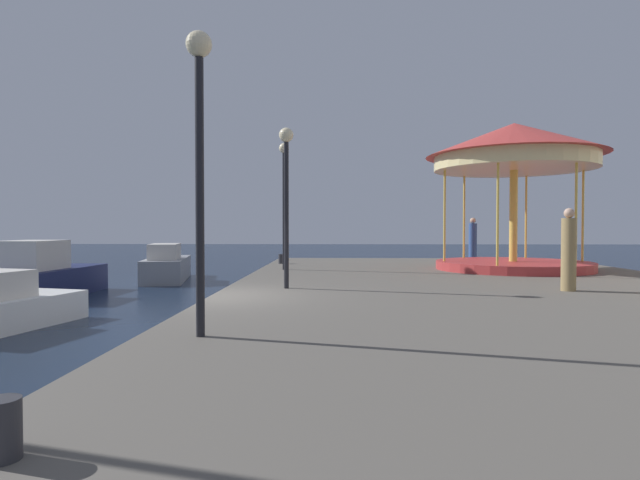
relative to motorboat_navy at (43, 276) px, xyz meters
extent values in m
plane|color=#162338|center=(7.00, -5.52, -0.70)|extent=(120.00, 120.00, 0.00)
cube|color=#5B564F|center=(13.70, -5.52, -0.30)|extent=(13.40, 28.26, 0.80)
cube|color=#19214C|center=(0.00, 0.17, -0.23)|extent=(2.27, 4.48, 0.95)
cube|color=beige|center=(-0.01, -0.57, 0.72)|extent=(1.56, 1.99, 0.95)
cube|color=#4C6070|center=(0.01, 0.40, 0.91)|extent=(1.30, 0.13, 0.43)
cube|color=#4C6070|center=(2.05, -4.79, 0.44)|extent=(1.28, 0.39, 0.28)
cube|color=gray|center=(2.38, 5.46, -0.21)|extent=(2.54, 5.08, 0.97)
cube|color=beige|center=(2.53, 4.73, 0.60)|extent=(1.53, 2.32, 0.65)
cube|color=#4C6070|center=(2.32, 5.78, 0.73)|extent=(0.97, 0.29, 0.29)
cylinder|color=#B23333|center=(16.13, 1.76, 0.25)|extent=(5.40, 5.40, 0.30)
cylinder|color=gold|center=(16.13, 1.76, 2.03)|extent=(0.28, 0.28, 3.26)
cylinder|color=#F2E099|center=(16.13, 1.76, 3.90)|extent=(5.58, 5.58, 0.50)
cone|color=#C63D38|center=(16.13, 1.76, 4.74)|extent=(6.20, 6.20, 1.18)
cylinder|color=gold|center=(18.58, 1.76, 2.03)|extent=(0.08, 0.08, 3.26)
cylinder|color=gold|center=(17.36, 3.88, 2.03)|extent=(0.08, 0.08, 3.26)
cylinder|color=gold|center=(14.91, 3.88, 2.03)|extent=(0.08, 0.08, 3.26)
cylinder|color=gold|center=(13.69, 1.76, 2.03)|extent=(0.08, 0.08, 3.26)
cylinder|color=gold|center=(14.91, -0.36, 2.03)|extent=(0.08, 0.08, 3.26)
cylinder|color=gold|center=(17.36, -0.36, 2.03)|extent=(0.08, 0.08, 3.26)
cylinder|color=black|center=(7.90, -9.75, 2.02)|extent=(0.12, 0.12, 3.84)
sphere|color=#F9E5B2|center=(7.90, -9.75, 4.12)|extent=(0.36, 0.36, 0.36)
cylinder|color=black|center=(8.55, -4.10, 1.91)|extent=(0.12, 0.12, 3.62)
sphere|color=#F9E5B2|center=(8.55, -4.10, 3.89)|extent=(0.36, 0.36, 0.36)
cylinder|color=black|center=(7.93, 1.55, 2.18)|extent=(0.12, 0.12, 4.17)
sphere|color=#F9E5B2|center=(7.93, 1.55, 4.45)|extent=(0.36, 0.36, 0.36)
cylinder|color=#2D2D33|center=(7.50, 4.61, 0.30)|extent=(0.24, 0.24, 0.40)
cylinder|color=#2D2D33|center=(7.60, -13.54, 0.30)|extent=(0.24, 0.24, 0.40)
cylinder|color=#937A4C|center=(15.32, -4.41, 0.97)|extent=(0.34, 0.34, 1.73)
sphere|color=tan|center=(15.32, -4.41, 1.95)|extent=(0.24, 0.24, 0.24)
cylinder|color=#2D4C8C|center=(15.65, 5.34, 0.94)|extent=(0.34, 0.34, 1.69)
sphere|color=tan|center=(15.65, 5.34, 1.91)|extent=(0.24, 0.24, 0.24)
camera|label=1|loc=(9.76, -16.77, 1.61)|focal=28.78mm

